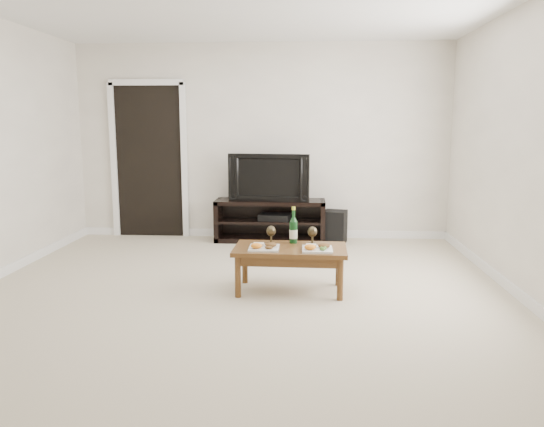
{
  "coord_description": "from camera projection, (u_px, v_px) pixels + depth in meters",
  "views": [
    {
      "loc": [
        0.58,
        -4.42,
        1.55
      ],
      "look_at": [
        0.27,
        0.55,
        0.7
      ],
      "focal_mm": 35.0,
      "sensor_mm": 36.0,
      "label": 1
    }
  ],
  "objects": [
    {
      "name": "plate_right",
      "position": [
        317.0,
        247.0,
        4.77
      ],
      "size": [
        0.27,
        0.27,
        0.07
      ],
      "primitive_type": "cube",
      "color": "white",
      "rests_on": "coffee_table"
    },
    {
      "name": "floor",
      "position": [
        237.0,
        302.0,
        4.64
      ],
      "size": [
        5.5,
        5.5,
        0.0
      ],
      "primitive_type": "plane",
      "color": "beige",
      "rests_on": "ground"
    },
    {
      "name": "subwoofer",
      "position": [
        335.0,
        227.0,
        6.92
      ],
      "size": [
        0.35,
        0.35,
        0.43
      ],
      "primitive_type": "cube",
      "rotation": [
        0.0,
        0.0,
        -0.25
      ],
      "color": "black",
      "rests_on": "ground"
    },
    {
      "name": "television",
      "position": [
        270.0,
        177.0,
        6.95
      ],
      "size": [
        1.08,
        0.28,
        0.61
      ],
      "primitive_type": "imported",
      "rotation": [
        0.0,
        0.0,
        -0.13
      ],
      "color": "black",
      "rests_on": "media_console"
    },
    {
      "name": "plate_left",
      "position": [
        264.0,
        245.0,
        4.82
      ],
      "size": [
        0.27,
        0.27,
        0.07
      ],
      "primitive_type": "cube",
      "color": "white",
      "rests_on": "coffee_table"
    },
    {
      "name": "media_console",
      "position": [
        270.0,
        220.0,
        7.04
      ],
      "size": [
        1.45,
        0.45,
        0.55
      ],
      "primitive_type": "cube",
      "color": "black",
      "rests_on": "ground"
    },
    {
      "name": "goblet_right",
      "position": [
        312.0,
        235.0,
        5.0
      ],
      "size": [
        0.09,
        0.09,
        0.17
      ],
      "primitive_type": null,
      "color": "#362E1D",
      "rests_on": "coffee_table"
    },
    {
      "name": "back_wall",
      "position": [
        262.0,
        142.0,
        7.15
      ],
      "size": [
        5.0,
        0.04,
        2.6
      ],
      "primitive_type": "cube",
      "color": "beige",
      "rests_on": "ground"
    },
    {
      "name": "coffee_table",
      "position": [
        290.0,
        269.0,
        4.92
      ],
      "size": [
        1.05,
        0.59,
        0.42
      ],
      "primitive_type": "cube",
      "rotation": [
        0.0,
        0.0,
        -0.03
      ],
      "color": "#563A18",
      "rests_on": "ground"
    },
    {
      "name": "av_receiver",
      "position": [
        275.0,
        217.0,
        7.02
      ],
      "size": [
        0.44,
        0.36,
        0.08
      ],
      "primitive_type": "cube",
      "rotation": [
        0.0,
        0.0,
        -0.15
      ],
      "color": "black",
      "rests_on": "media_console"
    },
    {
      "name": "goblet_left",
      "position": [
        271.0,
        235.0,
        5.03
      ],
      "size": [
        0.09,
        0.09,
        0.17
      ],
      "primitive_type": null,
      "color": "#362E1D",
      "rests_on": "coffee_table"
    },
    {
      "name": "doorway",
      "position": [
        149.0,
        162.0,
        7.26
      ],
      "size": [
        0.9,
        0.02,
        2.05
      ],
      "primitive_type": "cube",
      "color": "black",
      "rests_on": "ground"
    },
    {
      "name": "wine_bottle",
      "position": [
        293.0,
        225.0,
        5.03
      ],
      "size": [
        0.07,
        0.07,
        0.35
      ],
      "primitive_type": "cylinder",
      "color": "#0F3715",
      "rests_on": "coffee_table"
    }
  ]
}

